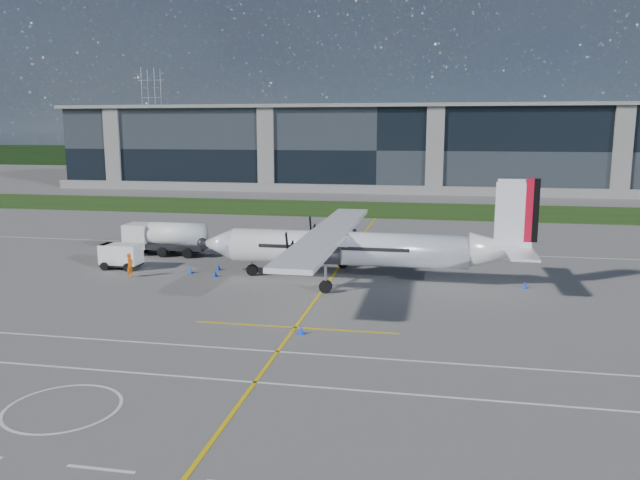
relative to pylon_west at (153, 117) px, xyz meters
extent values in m
plane|color=slate|center=(80.00, -110.00, -15.00)|extent=(400.00, 400.00, 0.00)
cube|color=#1E3F11|center=(80.00, -102.00, -14.98)|extent=(400.00, 18.00, 0.04)
cube|color=black|center=(80.00, -70.00, -7.50)|extent=(120.00, 20.00, 15.00)
cube|color=black|center=(80.00, -10.00, -12.00)|extent=(400.00, 6.00, 6.00)
cube|color=yellow|center=(83.00, -140.00, -14.99)|extent=(0.20, 70.00, 0.01)
cube|color=white|center=(80.00, -164.00, -14.99)|extent=(90.00, 0.15, 0.01)
imported|color=#F25907|center=(67.68, -146.25, -13.94)|extent=(0.62, 0.86, 2.12)
cone|color=#0D35E3|center=(83.59, -157.03, -14.75)|extent=(0.36, 0.36, 0.50)
cone|color=#0D35E3|center=(82.59, -131.22, -14.75)|extent=(0.36, 0.36, 0.50)
cone|color=#0D35E3|center=(71.73, -144.12, -14.75)|extent=(0.36, 0.36, 0.50)
cone|color=#0D35E3|center=(73.53, -142.69, -14.75)|extent=(0.36, 0.36, 0.50)
cone|color=#0D35E3|center=(97.19, -144.08, -14.75)|extent=(0.36, 0.36, 0.50)
cone|color=#0D35E3|center=(74.06, -144.88, -14.75)|extent=(0.36, 0.36, 0.50)
camera|label=1|loc=(90.88, -189.58, -3.68)|focal=35.00mm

